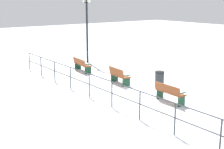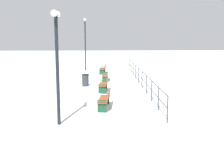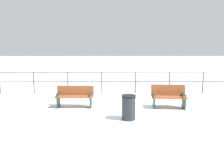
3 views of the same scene
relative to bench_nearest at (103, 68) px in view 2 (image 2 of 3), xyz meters
name	(u,v)px [view 2 (image 2 of 3)]	position (x,y,z in m)	size (l,w,h in m)	color
ground_plane	(104,85)	(-0.03, 5.80, -0.48)	(80.00, 80.00, 0.00)	white
bench_nearest	(103,68)	(0.00, 0.00, 0.00)	(0.70, 1.58, 0.95)	brown
bench_second	(106,75)	(-0.20, 3.87, -0.02)	(0.54, 1.55, 0.87)	brown
bench_third	(104,84)	(-0.06, 7.75, -0.01)	(0.69, 1.44, 0.93)	brown
bench_fourth	(105,99)	(-0.10, 11.62, -0.02)	(0.71, 1.74, 0.87)	brown
lamppost_near	(85,35)	(1.81, -2.24, 3.08)	(0.28, 0.89, 5.19)	black
lamppost_middle	(57,51)	(1.81, 13.94, 2.50)	(0.26, 0.89, 4.55)	black
waterfront_railing	(140,75)	(-2.65, 5.80, 0.29)	(0.05, 16.33, 1.16)	#383D42
trash_bin	(85,80)	(1.27, 5.98, -0.05)	(0.49, 0.49, 0.85)	#2D3338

